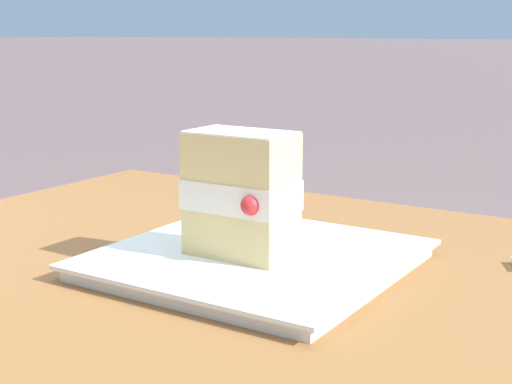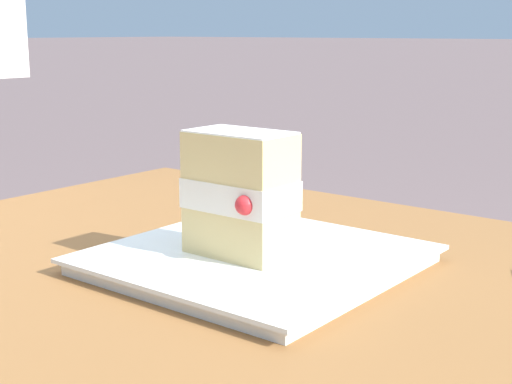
{
  "view_description": "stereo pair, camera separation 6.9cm",
  "coord_description": "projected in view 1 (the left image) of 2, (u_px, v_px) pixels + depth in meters",
  "views": [
    {
      "loc": [
        0.19,
        -0.49,
        0.92
      ],
      "look_at": [
        -0.17,
        0.08,
        0.78
      ],
      "focal_mm": 52.4,
      "sensor_mm": 36.0,
      "label": 1
    },
    {
      "loc": [
        0.25,
        -0.45,
        0.92
      ],
      "look_at": [
        -0.17,
        0.08,
        0.78
      ],
      "focal_mm": 52.4,
      "sensor_mm": 36.0,
      "label": 2
    }
  ],
  "objects": [
    {
      "name": "cake_slice",
      "position": [
        241.0,
        194.0,
        0.69
      ],
      "size": [
        0.1,
        0.07,
        0.12
      ],
      "color": "#E0C17A",
      "rests_on": "dessert_plate"
    },
    {
      "name": "dessert_plate",
      "position": [
        256.0,
        260.0,
        0.71
      ],
      "size": [
        0.27,
        0.27,
        0.02
      ],
      "color": "white",
      "rests_on": "patio_table"
    }
  ]
}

